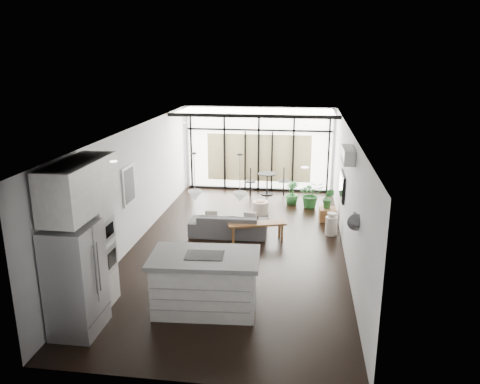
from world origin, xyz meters
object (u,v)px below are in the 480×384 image
(fridge, at_px, (76,279))
(pouf, at_px, (261,208))
(sofa, at_px, (228,221))
(milk_can, at_px, (331,224))
(island, at_px, (205,283))
(console_bench, at_px, (257,232))
(tv, at_px, (342,186))

(fridge, height_order, pouf, fridge)
(sofa, bearing_deg, milk_can, -173.43)
(island, relative_size, fridge, 1.04)
(pouf, bearing_deg, fridge, -110.89)
(pouf, height_order, milk_can, milk_can)
(island, distance_m, sofa, 3.64)
(milk_can, bearing_deg, sofa, -171.66)
(fridge, height_order, milk_can, fridge)
(sofa, height_order, console_bench, sofa)
(sofa, distance_m, tv, 2.97)
(island, bearing_deg, sofa, 88.84)
(sofa, xyz_separation_m, tv, (2.80, 0.38, 0.92))
(island, height_order, sofa, island)
(console_bench, xyz_separation_m, tv, (2.05, 0.64, 1.07))
(pouf, bearing_deg, console_bench, -87.28)
(island, xyz_separation_m, tv, (2.63, 4.01, 0.78))
(island, height_order, tv, tv)
(console_bench, distance_m, tv, 2.40)
(pouf, bearing_deg, tv, -32.86)
(console_bench, height_order, pouf, console_bench)
(island, bearing_deg, pouf, 81.04)
(fridge, distance_m, console_bench, 5.04)
(island, height_order, pouf, island)
(sofa, bearing_deg, pouf, -112.10)
(island, bearing_deg, milk_can, 55.07)
(tv, bearing_deg, pouf, 147.14)
(fridge, relative_size, tv, 1.68)
(pouf, bearing_deg, milk_can, -35.60)
(tv, bearing_deg, fridge, -132.68)
(console_bench, relative_size, tv, 1.30)
(island, xyz_separation_m, console_bench, (0.58, 3.37, -0.29))
(console_bench, bearing_deg, fridge, -137.40)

